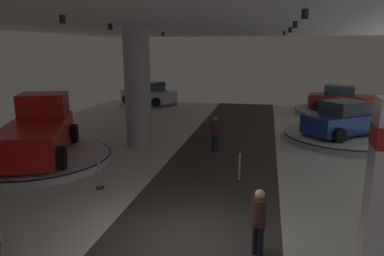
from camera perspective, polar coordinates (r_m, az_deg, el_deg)
name	(u,v)px	position (r m, az deg, el deg)	size (l,w,h in m)	color
ground	(187,248)	(8.60, -0.86, -19.23)	(24.00, 44.00, 0.06)	silver
column_left	(137,88)	(16.40, -8.98, 6.50)	(1.20, 1.20, 5.50)	#ADADB2
display_platform_mid_left	(39,159)	(15.35, -23.83, -4.69)	(5.68, 5.68, 0.34)	silver
pickup_truck_mid_left	(39,131)	(15.38, -23.95, -0.46)	(4.25, 5.70, 2.30)	red
display_platform_far_right	(343,137)	(19.03, 23.67, -1.41)	(5.79, 5.79, 0.33)	#B7B7BC
display_car_far_right	(345,120)	(18.82, 23.86, 1.27)	(4.43, 3.98, 1.71)	navy
display_platform_deep_left	(149,105)	(27.60, -7.11, 3.75)	(4.57, 4.57, 0.31)	silver
display_car_deep_left	(149,94)	(27.45, -7.12, 5.61)	(4.55, 3.22, 1.71)	silver
display_platform_deep_right	(339,112)	(26.42, 23.11, 2.43)	(6.11, 6.11, 0.35)	#B7B7BC
display_car_deep_right	(340,99)	(26.28, 23.22, 4.42)	(4.45, 2.81, 1.71)	maroon
visitor_walking_near	(259,219)	(7.99, 10.95, -14.45)	(0.32, 0.32, 1.59)	black
visitor_walking_far	(215,131)	(15.61, 3.81, -0.57)	(0.32, 0.32, 1.59)	black
stanchion_a	(99,178)	(11.99, -15.01, -7.92)	(0.28, 0.28, 1.01)	#333338
stanchion_b	(239,170)	(12.36, 7.80, -6.94)	(0.28, 0.28, 1.01)	#333338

